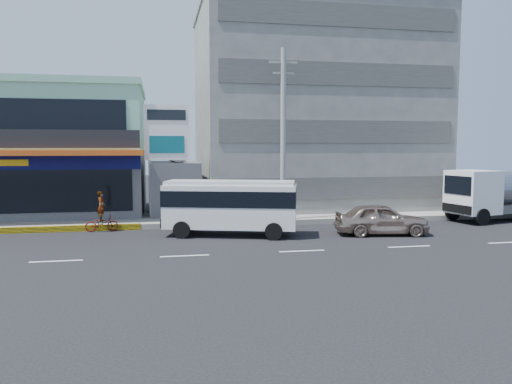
# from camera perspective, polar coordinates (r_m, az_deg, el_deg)

# --- Properties ---
(ground) EXTENTS (120.00, 120.00, 0.00)m
(ground) POSITION_cam_1_polar(r_m,az_deg,el_deg) (20.85, -8.15, -7.25)
(ground) COLOR black
(ground) RESTS_ON ground
(sidewalk) EXTENTS (70.00, 5.00, 0.30)m
(sidewalk) POSITION_cam_1_polar(r_m,az_deg,el_deg) (30.74, 0.30, -2.88)
(sidewalk) COLOR gray
(sidewalk) RESTS_ON ground
(shop_building) EXTENTS (12.40, 11.70, 8.00)m
(shop_building) POSITION_cam_1_polar(r_m,az_deg,el_deg) (35.00, -22.65, 4.02)
(shop_building) COLOR #47464B
(shop_building) RESTS_ON ground
(concrete_building) EXTENTS (16.00, 12.00, 14.00)m
(concrete_building) POSITION_cam_1_polar(r_m,az_deg,el_deg) (37.09, 6.30, 9.08)
(concrete_building) COLOR gray
(concrete_building) RESTS_ON ground
(gap_structure) EXTENTS (3.00, 6.00, 3.50)m
(gap_structure) POSITION_cam_1_polar(r_m,az_deg,el_deg) (32.47, -9.26, 0.32)
(gap_structure) COLOR #47464B
(gap_structure) RESTS_ON ground
(satellite_dish) EXTENTS (1.50, 1.50, 0.15)m
(satellite_dish) POSITION_cam_1_polar(r_m,az_deg,el_deg) (31.37, -9.25, 3.49)
(satellite_dish) COLOR slate
(satellite_dish) RESTS_ON gap_structure
(billboard) EXTENTS (2.60, 0.18, 6.90)m
(billboard) POSITION_cam_1_polar(r_m,az_deg,el_deg) (29.55, -10.15, 6.00)
(billboard) COLOR gray
(billboard) RESTS_ON ground
(utility_pole_near) EXTENTS (1.60, 0.30, 10.00)m
(utility_pole_near) POSITION_cam_1_polar(r_m,az_deg,el_deg) (28.61, 3.11, 6.55)
(utility_pole_near) COLOR #999993
(utility_pole_near) RESTS_ON ground
(minibus) EXTENTS (6.95, 3.94, 2.77)m
(minibus) POSITION_cam_1_polar(r_m,az_deg,el_deg) (25.08, -2.94, -1.27)
(minibus) COLOR silver
(minibus) RESTS_ON ground
(sedan) EXTENTS (4.94, 2.62, 1.60)m
(sedan) POSITION_cam_1_polar(r_m,az_deg,el_deg) (26.22, 14.14, -3.02)
(sedan) COLOR tan
(sedan) RESTS_ON ground
(tanker_truck) EXTENTS (8.10, 3.80, 3.08)m
(tanker_truck) POSITION_cam_1_polar(r_m,az_deg,el_deg) (33.84, 26.35, -0.12)
(tanker_truck) COLOR white
(tanker_truck) RESTS_ON ground
(motorcycle_rider) EXTENTS (1.69, 0.63, 2.15)m
(motorcycle_rider) POSITION_cam_1_polar(r_m,az_deg,el_deg) (27.57, -17.23, -2.89)
(motorcycle_rider) COLOR #600D0D
(motorcycle_rider) RESTS_ON ground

